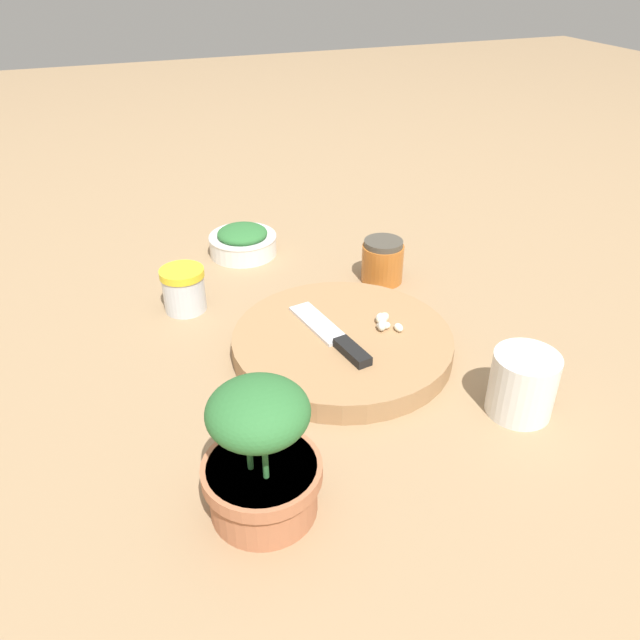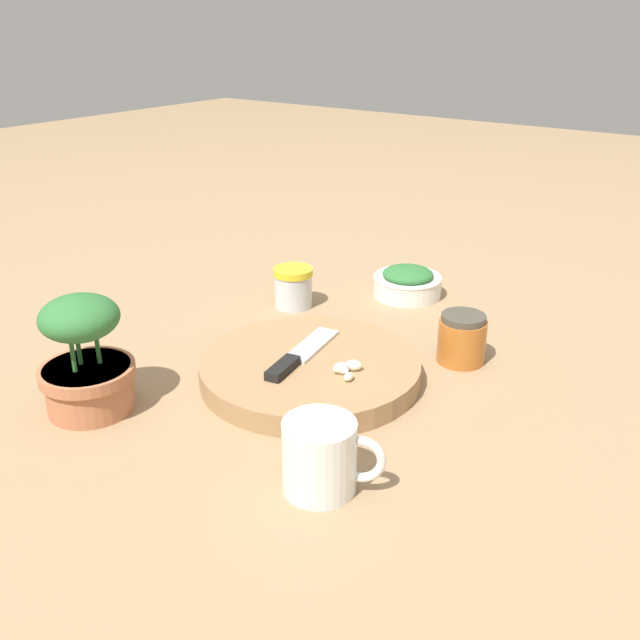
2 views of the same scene
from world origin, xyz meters
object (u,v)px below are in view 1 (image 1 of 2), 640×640
Objects in this scene: chef_knife at (334,336)px; garlic_cloves at (384,322)px; cutting_board at (342,344)px; spice_jar at (184,289)px; potted_herb at (261,459)px; herb_bowl at (243,241)px; coffee_mug at (523,383)px; honey_jar at (382,261)px.

garlic_cloves is (0.01, -0.08, 0.00)m from chef_knife.
spice_jar reaches higher than cutting_board.
herb_bowl is at bearing -12.71° from potted_herb.
herb_bowl is at bearing 85.16° from chef_knife.
herb_bowl is at bearing -40.17° from spice_jar.
garlic_cloves is 0.40× the size of herb_bowl.
spice_jar is (-0.17, 0.14, 0.01)m from herb_bowl.
potted_herb reaches higher than spice_jar.
coffee_mug is 0.68× the size of potted_herb.
honey_jar is (0.18, -0.08, -0.00)m from garlic_cloves.
honey_jar is (0.18, -0.15, 0.02)m from cutting_board.
cutting_board is 0.26m from coffee_mug.
garlic_cloves is at bearing 26.47° from coffee_mug.
garlic_cloves is at bearing -90.37° from cutting_board.
herb_bowl is 1.68× the size of honey_jar.
coffee_mug is (-0.20, -0.10, 0.00)m from garlic_cloves.
chef_knife is at bearing 43.20° from coffee_mug.
herb_bowl is at bearing 7.76° from cutting_board.
herb_bowl reaches higher than chef_knife.
coffee_mug is at bearing -159.36° from herb_bowl.
spice_jar is at bearing 51.24° from garlic_cloves.
chef_knife is at bearing 112.87° from cutting_board.
potted_herb reaches higher than chef_knife.
potted_herb reaches higher than cutting_board.
honey_jar is at bearing -39.52° from cutting_board.
potted_herb reaches higher than garlic_cloves.
potted_herb is (-0.44, -0.00, 0.04)m from spice_jar.
cutting_board is at bearing 12.78° from chef_knife.
spice_jar is 0.94× the size of honey_jar.
potted_herb is (-0.61, 0.14, 0.05)m from herb_bowl.
herb_bowl reaches higher than cutting_board.
garlic_cloves is (-0.00, -0.07, 0.02)m from cutting_board.
coffee_mug is (-0.19, -0.18, 0.01)m from chef_knife.
cutting_board is 0.38m from herb_bowl.
honey_jar is (-0.02, -0.34, 0.00)m from spice_jar.
honey_jar is 0.47× the size of potted_herb.
cutting_board is at bearing -137.10° from spice_jar.
garlic_cloves reaches higher than cutting_board.
coffee_mug reaches higher than spice_jar.
herb_bowl is 1.78× the size of spice_jar.
garlic_cloves reaches higher than chef_knife.
cutting_board is 0.07m from garlic_cloves.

